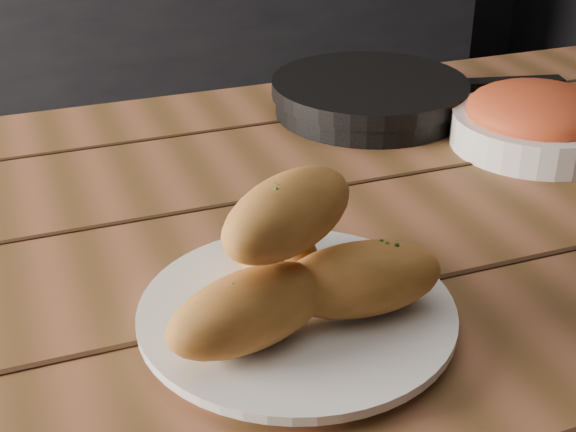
% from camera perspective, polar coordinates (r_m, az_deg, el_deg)
% --- Properties ---
extents(counter, '(2.80, 0.60, 0.90)m').
position_cam_1_polar(counter, '(2.78, -16.39, 12.99)').
color(counter, black).
rests_on(counter, ground).
extents(table, '(1.43, 0.90, 0.75)m').
position_cam_1_polar(table, '(0.81, 0.00, -8.22)').
color(table, brown).
rests_on(table, ground).
extents(plate, '(0.25, 0.25, 0.02)m').
position_cam_1_polar(plate, '(0.65, 0.63, -7.08)').
color(plate, white).
rests_on(plate, table).
extents(bread_rolls, '(0.24, 0.19, 0.12)m').
position_cam_1_polar(bread_rolls, '(0.61, 0.33, -3.32)').
color(bread_rolls, '#CB7C38').
rests_on(bread_rolls, plate).
extents(skillet, '(0.39, 0.26, 0.05)m').
position_cam_1_polar(skillet, '(1.07, 5.94, 8.51)').
color(skillet, black).
rests_on(skillet, table).
extents(bowl, '(0.20, 0.20, 0.07)m').
position_cam_1_polar(bowl, '(1.00, 17.27, 6.50)').
color(bowl, white).
rests_on(bowl, table).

